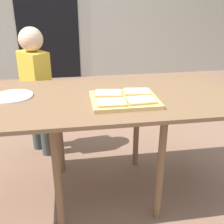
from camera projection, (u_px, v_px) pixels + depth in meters
ground_plane at (104, 191)px, 1.87m from camera, size 16.00×16.00×0.00m
house_door at (46, 11)px, 3.94m from camera, size 0.90×0.02×2.00m
dining_table at (103, 106)px, 1.62m from camera, size 1.60×0.75×0.68m
cutting_board at (124, 100)px, 1.51m from camera, size 0.37×0.30×0.02m
pizza_slice_near_left at (112, 102)px, 1.43m from camera, size 0.16×0.12×0.02m
pizza_slice_far_right at (137, 92)px, 1.58m from camera, size 0.16×0.13×0.02m
pizza_slice_far_left at (109, 93)px, 1.56m from camera, size 0.17×0.13×0.02m
pizza_slice_near_right at (141, 100)px, 1.45m from camera, size 0.16×0.12×0.02m
plate_white_left at (13, 96)px, 1.58m from camera, size 0.22×0.22×0.01m
child_left at (36, 85)px, 2.11m from camera, size 0.26×0.28×1.02m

